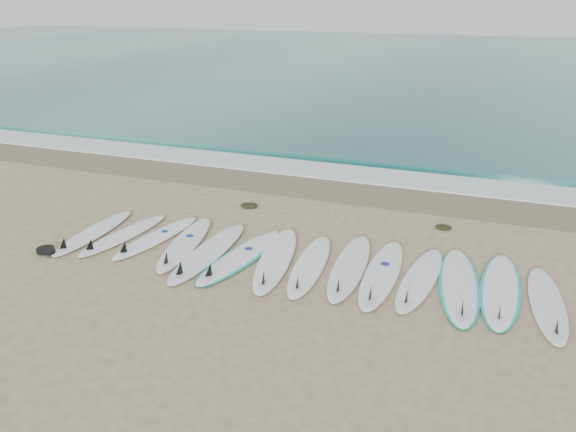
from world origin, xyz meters
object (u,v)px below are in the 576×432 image
(surfboard_7, at_px, (309,266))
(leash_coil, at_px, (46,250))
(surfboard_0, at_px, (92,233))
(surfboard_13, at_px, (548,304))

(surfboard_7, xyz_separation_m, leash_coil, (-4.82, -1.08, -0.01))
(surfboard_0, bearing_deg, leash_coil, -107.61)
(surfboard_0, relative_size, surfboard_7, 0.95)
(leash_coil, bearing_deg, surfboard_7, 12.64)
(surfboard_7, relative_size, leash_coil, 5.61)
(surfboard_0, height_order, surfboard_7, surfboard_7)
(surfboard_7, relative_size, surfboard_13, 1.03)
(surfboard_7, bearing_deg, surfboard_0, 176.21)
(surfboard_7, height_order, surfboard_13, surfboard_7)
(surfboard_0, xyz_separation_m, surfboard_13, (8.40, 0.15, 0.00))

